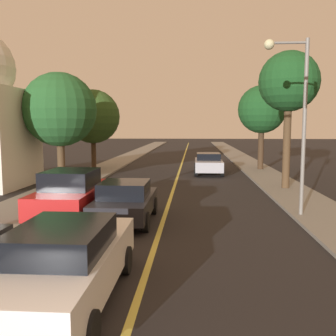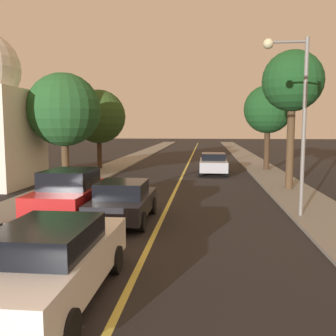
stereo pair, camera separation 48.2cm
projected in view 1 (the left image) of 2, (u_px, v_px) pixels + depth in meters
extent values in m
cube|color=black|center=(183.00, 159.00, 38.14)|extent=(9.25, 80.00, 0.01)
cube|color=#D1C14C|center=(183.00, 159.00, 38.14)|extent=(0.16, 76.00, 0.00)
cube|color=gray|center=(126.00, 158.00, 38.54)|extent=(2.50, 80.00, 0.12)
cube|color=gray|center=(241.00, 159.00, 37.73)|extent=(2.50, 80.00, 0.12)
cube|color=white|center=(67.00, 268.00, 6.97)|extent=(1.75, 4.75, 0.75)
cube|color=black|center=(62.00, 238.00, 6.71)|extent=(1.54, 2.14, 0.48)
cylinder|color=black|center=(53.00, 258.00, 8.53)|extent=(0.22, 0.62, 0.62)
cylinder|color=black|center=(125.00, 260.00, 8.41)|extent=(0.22, 0.62, 0.62)
cylinder|color=black|center=(89.00, 331.00, 5.49)|extent=(0.22, 0.62, 0.62)
cube|color=black|center=(126.00, 204.00, 12.97)|extent=(1.80, 3.94, 0.59)
cube|color=black|center=(124.00, 189.00, 12.75)|extent=(1.59, 1.78, 0.53)
cylinder|color=black|center=(109.00, 205.00, 14.28)|extent=(0.22, 0.64, 0.64)
cylinder|color=black|center=(154.00, 206.00, 14.16)|extent=(0.22, 0.64, 0.64)
cylinder|color=black|center=(92.00, 221.00, 11.85)|extent=(0.22, 0.64, 0.64)
cylinder|color=black|center=(146.00, 222.00, 11.73)|extent=(0.22, 0.64, 0.64)
cylinder|color=black|center=(31.00, 264.00, 8.20)|extent=(0.22, 0.62, 0.62)
cube|color=red|center=(73.00, 197.00, 13.63)|extent=(1.90, 4.62, 0.76)
cube|color=black|center=(71.00, 179.00, 13.37)|extent=(1.67, 2.08, 0.65)
cylinder|color=black|center=(63.00, 200.00, 15.15)|extent=(0.22, 0.70, 0.70)
cylinder|color=black|center=(107.00, 200.00, 15.03)|extent=(0.22, 0.70, 0.70)
cylinder|color=black|center=(33.00, 217.00, 12.31)|extent=(0.22, 0.70, 0.70)
cylinder|color=black|center=(86.00, 218.00, 12.19)|extent=(0.22, 0.70, 0.70)
cube|color=#A5A8B2|center=(208.00, 165.00, 26.05)|extent=(1.83, 4.30, 0.68)
cube|color=black|center=(208.00, 156.00, 26.15)|extent=(1.61, 1.93, 0.46)
cylinder|color=black|center=(222.00, 172.00, 24.70)|extent=(0.22, 0.64, 0.64)
cylinder|color=black|center=(196.00, 172.00, 24.82)|extent=(0.22, 0.64, 0.64)
cylinder|color=black|center=(220.00, 167.00, 27.35)|extent=(0.22, 0.64, 0.64)
cylinder|color=black|center=(196.00, 167.00, 27.46)|extent=(0.22, 0.64, 0.64)
cylinder|color=slate|center=(304.00, 128.00, 13.31)|extent=(0.14, 0.14, 6.24)
cylinder|color=slate|center=(288.00, 43.00, 13.02)|extent=(1.31, 0.09, 0.09)
sphere|color=beige|center=(269.00, 44.00, 13.07)|extent=(0.36, 0.36, 0.36)
cylinder|color=#4C3823|center=(61.00, 159.00, 21.44)|extent=(0.43, 0.43, 2.68)
sphere|color=#235628|center=(60.00, 110.00, 21.13)|extent=(4.17, 4.17, 4.17)
cylinder|color=#3D2B1C|center=(94.00, 152.00, 28.45)|extent=(0.37, 0.37, 2.52)
sphere|color=#2D4C1E|center=(93.00, 116.00, 28.15)|extent=(4.04, 4.04, 4.04)
cylinder|color=#4C3823|center=(287.00, 146.00, 19.30)|extent=(0.38, 0.38, 4.39)
sphere|color=#19471E|center=(289.00, 81.00, 18.94)|extent=(3.05, 3.05, 3.05)
cylinder|color=#3D2B1C|center=(261.00, 148.00, 27.97)|extent=(0.42, 0.42, 3.21)
sphere|color=#19471E|center=(262.00, 109.00, 27.65)|extent=(3.53, 3.53, 3.53)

